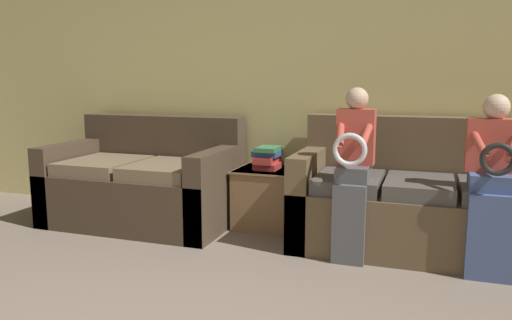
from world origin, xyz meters
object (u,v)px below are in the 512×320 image
at_px(side_shelf, 268,197).
at_px(book_stack, 268,158).
at_px(child_left_seated, 353,166).
at_px(couch_main, 419,204).
at_px(child_right_seated, 493,178).
at_px(couch_side, 145,185).

height_order(side_shelf, book_stack, book_stack).
bearing_deg(side_shelf, child_left_seated, -33.90).
relative_size(couch_main, child_right_seated, 1.55).
distance_m(couch_side, side_shelf, 1.12).
distance_m(side_shelf, book_stack, 0.34).
bearing_deg(child_right_seated, book_stack, 162.27).
bearing_deg(child_right_seated, couch_side, 173.36).
distance_m(couch_main, book_stack, 1.30).
height_order(child_right_seated, side_shelf, child_right_seated).
xyz_separation_m(couch_side, book_stack, (1.09, 0.22, 0.27)).
distance_m(child_right_seated, side_shelf, 1.83).
relative_size(couch_side, side_shelf, 2.99).
xyz_separation_m(couch_main, child_right_seated, (0.45, -0.38, 0.30)).
relative_size(couch_main, child_left_seated, 1.50).
bearing_deg(child_left_seated, couch_main, 39.86).
bearing_deg(book_stack, side_shelf, -39.00).
bearing_deg(child_left_seated, child_right_seated, -0.08).
height_order(child_left_seated, side_shelf, child_left_seated).
relative_size(child_left_seated, book_stack, 3.87).
distance_m(couch_main, couch_side, 2.35).
bearing_deg(child_left_seated, couch_side, 170.30).
relative_size(child_right_seated, book_stack, 3.75).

